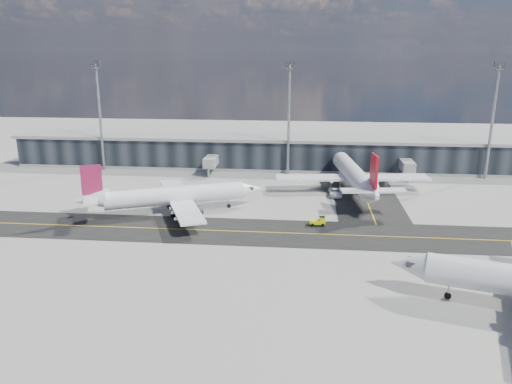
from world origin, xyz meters
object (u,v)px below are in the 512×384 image
baggage_tug (319,221)px  service_van (335,193)px  airliner_redtail (354,175)px  airliner_af (172,196)px

baggage_tug → service_van: (4.08, 20.07, -0.07)m
airliner_redtail → baggage_tug: airliner_redtail is taller
airliner_redtail → baggage_tug: (-8.31, -23.44, -3.19)m
airliner_redtail → baggage_tug: bearing=-116.4°
airliner_af → airliner_redtail: (37.18, 18.76, 0.49)m
airliner_af → baggage_tug: 29.38m
airliner_af → service_van: (32.95, 15.38, -2.76)m
airliner_af → service_van: airliner_af is taller
airliner_redtail → service_van: airliner_redtail is taller
baggage_tug → service_van: size_ratio=0.49×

